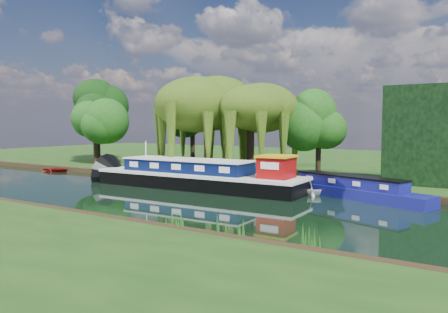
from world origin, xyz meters
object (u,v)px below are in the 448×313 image
Objects in this scene: red_dinghy at (57,172)px; white_cruiser at (312,195)px; dutch_barge at (199,177)px; narrowboat at (350,189)px.

red_dinghy is 30.38m from white_cruiser.
dutch_barge is 12.24m from narrowboat.
dutch_barge is 21.15m from red_dinghy.
narrowboat reaches higher than white_cruiser.
narrowboat is (12.06, 2.05, -0.35)m from dutch_barge.
white_cruiser reaches higher than red_dinghy.
dutch_barge is 9.52m from white_cruiser.
narrowboat is at bearing 8.29° from dutch_barge.
dutch_barge is at bearing -108.51° from red_dinghy.
dutch_barge is at bearing -151.04° from narrowboat.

